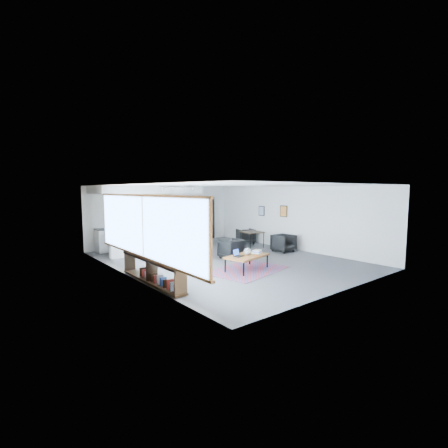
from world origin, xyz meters
TOP-DOWN VIEW (x-y plane):
  - room at (0.00, 0.00)m, footprint 7.02×9.02m
  - window at (-3.46, -0.90)m, footprint 0.10×5.95m
  - console at (-3.30, -1.05)m, footprint 0.35×3.00m
  - kitchenette at (-1.20, 3.71)m, footprint 4.20×1.96m
  - doorway at (2.30, 4.42)m, footprint 1.10×0.12m
  - track_light at (-0.59, 2.20)m, footprint 1.60×0.07m
  - wall_art_lower at (3.47, 0.40)m, footprint 0.03×0.38m
  - wall_art_upper at (3.47, 1.70)m, footprint 0.03×0.34m
  - kilim_rug at (-0.41, -1.54)m, footprint 2.73×2.14m
  - coffee_table at (-0.41, -1.54)m, footprint 1.57×1.08m
  - laptop at (-0.74, -1.47)m, footprint 0.34×0.30m
  - ceramic_pot at (-0.39, -1.54)m, footprint 0.22×0.22m
  - book_stack at (0.05, -1.49)m, footprint 0.40×0.37m
  - coaster at (-0.28, -1.80)m, footprint 0.11×0.11m
  - armchair_left at (-0.91, 0.63)m, footprint 0.83×0.80m
  - armchair_right at (0.31, 0.05)m, footprint 0.76×0.71m
  - floor_lamp at (-0.85, 1.32)m, footprint 0.53×0.53m
  - dining_table at (2.46, 1.27)m, footprint 0.88×0.88m
  - dining_chair_near at (2.75, -0.25)m, footprint 0.64×0.60m
  - dining_chair_far at (3.00, 2.25)m, footprint 0.77×0.74m
  - microwave at (-0.71, 4.15)m, footprint 0.58×0.34m

SIDE VIEW (x-z plane):
  - kilim_rug at x=-0.41m, z-range 0.00..0.01m
  - dining_chair_far at x=3.00m, z-range 0.00..0.63m
  - dining_chair_near at x=2.75m, z-range 0.00..0.65m
  - console at x=-3.30m, z-range -0.07..0.73m
  - armchair_left at x=-0.91m, z-range 0.00..0.70m
  - armchair_right at x=0.31m, z-range 0.00..0.77m
  - coffee_table at x=-0.41m, z-range 0.20..0.67m
  - coaster at x=-0.28m, z-range 0.47..0.47m
  - book_stack at x=0.05m, z-range 0.46..0.56m
  - laptop at x=-0.74m, z-range 0.42..0.63m
  - ceramic_pot at x=-0.39m, z-range 0.47..0.69m
  - dining_table at x=2.46m, z-range 0.28..0.95m
  - doorway at x=2.30m, z-range 0.00..2.15m
  - microwave at x=-0.71m, z-range 0.93..1.31m
  - room at x=0.00m, z-range -0.01..2.61m
  - floor_lamp at x=-0.85m, z-range 0.57..2.13m
  - kitchenette at x=-1.20m, z-range 0.08..2.68m
  - window at x=-3.46m, z-range 0.63..2.29m
  - wall_art_upper at x=3.47m, z-range 1.28..1.72m
  - wall_art_lower at x=3.47m, z-range 1.31..1.79m
  - track_light at x=-0.59m, z-range 2.45..2.60m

